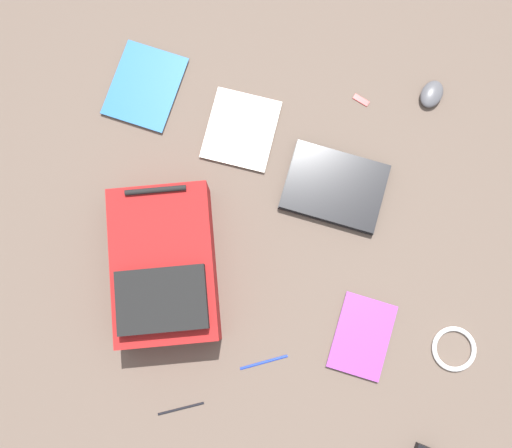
{
  "coord_description": "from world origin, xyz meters",
  "views": [
    {
      "loc": [
        -0.01,
        -0.23,
        1.79
      ],
      "look_at": [
        -0.05,
        0.04,
        0.02
      ],
      "focal_mm": 40.82,
      "sensor_mm": 36.0,
      "label": 1
    }
  ],
  "objects_px": {
    "book_manual": "(145,86)",
    "pen_blue": "(264,362)",
    "cable_coil": "(454,349)",
    "pen_black": "(181,409)",
    "book_blue": "(362,336)",
    "book_comic": "(241,130)",
    "laptop": "(335,187)",
    "backpack": "(165,268)",
    "usb_stick": "(361,100)",
    "computer_mouse": "(432,94)"
  },
  "relations": [
    {
      "from": "laptop",
      "to": "usb_stick",
      "type": "distance_m",
      "value": 0.3
    },
    {
      "from": "cable_coil",
      "to": "pen_blue",
      "type": "height_order",
      "value": "cable_coil"
    },
    {
      "from": "book_manual",
      "to": "usb_stick",
      "type": "distance_m",
      "value": 0.7
    },
    {
      "from": "book_manual",
      "to": "book_blue",
      "type": "distance_m",
      "value": 1.04
    },
    {
      "from": "pen_blue",
      "to": "book_blue",
      "type": "bearing_deg",
      "value": 23.65
    },
    {
      "from": "laptop",
      "to": "computer_mouse",
      "type": "height_order",
      "value": "computer_mouse"
    },
    {
      "from": "book_comic",
      "to": "book_blue",
      "type": "relative_size",
      "value": 1.01
    },
    {
      "from": "book_comic",
      "to": "computer_mouse",
      "type": "distance_m",
      "value": 0.62
    },
    {
      "from": "backpack",
      "to": "pen_blue",
      "type": "height_order",
      "value": "backpack"
    },
    {
      "from": "backpack",
      "to": "computer_mouse",
      "type": "xyz_separation_m",
      "value": [
        0.73,
        0.69,
        -0.07
      ]
    },
    {
      "from": "laptop",
      "to": "pen_black",
      "type": "relative_size",
      "value": 2.37
    },
    {
      "from": "backpack",
      "to": "laptop",
      "type": "height_order",
      "value": "backpack"
    },
    {
      "from": "usb_stick",
      "to": "backpack",
      "type": "bearing_deg",
      "value": -128.91
    },
    {
      "from": "book_manual",
      "to": "book_blue",
      "type": "bearing_deg",
      "value": -40.44
    },
    {
      "from": "cable_coil",
      "to": "laptop",
      "type": "bearing_deg",
      "value": 134.24
    },
    {
      "from": "computer_mouse",
      "to": "pen_black",
      "type": "distance_m",
      "value": 1.25
    },
    {
      "from": "cable_coil",
      "to": "pen_black",
      "type": "height_order",
      "value": "cable_coil"
    },
    {
      "from": "backpack",
      "to": "book_manual",
      "type": "distance_m",
      "value": 0.6
    },
    {
      "from": "book_blue",
      "to": "usb_stick",
      "type": "distance_m",
      "value": 0.75
    },
    {
      "from": "book_blue",
      "to": "pen_blue",
      "type": "xyz_separation_m",
      "value": [
        -0.28,
        -0.12,
        -0.0
      ]
    },
    {
      "from": "laptop",
      "to": "book_manual",
      "type": "bearing_deg",
      "value": 160.09
    },
    {
      "from": "pen_blue",
      "to": "backpack",
      "type": "bearing_deg",
      "value": 145.61
    },
    {
      "from": "pen_black",
      "to": "backpack",
      "type": "bearing_deg",
      "value": 105.28
    },
    {
      "from": "computer_mouse",
      "to": "cable_coil",
      "type": "bearing_deg",
      "value": -59.0
    },
    {
      "from": "book_manual",
      "to": "usb_stick",
      "type": "bearing_deg",
      "value": 5.36
    },
    {
      "from": "backpack",
      "to": "cable_coil",
      "type": "distance_m",
      "value": 0.9
    },
    {
      "from": "book_comic",
      "to": "computer_mouse",
      "type": "bearing_deg",
      "value": 19.69
    },
    {
      "from": "computer_mouse",
      "to": "pen_blue",
      "type": "distance_m",
      "value": 1.0
    },
    {
      "from": "book_comic",
      "to": "cable_coil",
      "type": "distance_m",
      "value": 0.94
    },
    {
      "from": "backpack",
      "to": "book_comic",
      "type": "bearing_deg",
      "value": 72.75
    },
    {
      "from": "book_manual",
      "to": "pen_blue",
      "type": "relative_size",
      "value": 1.99
    },
    {
      "from": "book_manual",
      "to": "pen_blue",
      "type": "height_order",
      "value": "book_manual"
    },
    {
      "from": "pen_blue",
      "to": "book_comic",
      "type": "bearing_deg",
      "value": 104.65
    },
    {
      "from": "book_blue",
      "to": "cable_coil",
      "type": "height_order",
      "value": "same"
    },
    {
      "from": "pen_blue",
      "to": "usb_stick",
      "type": "bearing_deg",
      "value": 78.13
    },
    {
      "from": "pen_black",
      "to": "book_manual",
      "type": "bearing_deg",
      "value": 106.61
    },
    {
      "from": "pen_black",
      "to": "pen_blue",
      "type": "distance_m",
      "value": 0.28
    },
    {
      "from": "book_comic",
      "to": "pen_black",
      "type": "distance_m",
      "value": 0.88
    },
    {
      "from": "computer_mouse",
      "to": "cable_coil",
      "type": "height_order",
      "value": "computer_mouse"
    },
    {
      "from": "cable_coil",
      "to": "pen_black",
      "type": "bearing_deg",
      "value": -158.97
    },
    {
      "from": "backpack",
      "to": "book_manual",
      "type": "relative_size",
      "value": 1.76
    },
    {
      "from": "book_comic",
      "to": "cable_coil",
      "type": "relative_size",
      "value": 1.91
    },
    {
      "from": "backpack",
      "to": "laptop",
      "type": "xyz_separation_m",
      "value": [
        0.47,
        0.34,
        -0.07
      ]
    },
    {
      "from": "cable_coil",
      "to": "pen_black",
      "type": "relative_size",
      "value": 0.96
    },
    {
      "from": "backpack",
      "to": "book_blue",
      "type": "bearing_deg",
      "value": -9.69
    },
    {
      "from": "book_manual",
      "to": "usb_stick",
      "type": "height_order",
      "value": "book_manual"
    },
    {
      "from": "laptop",
      "to": "pen_blue",
      "type": "height_order",
      "value": "laptop"
    },
    {
      "from": "book_comic",
      "to": "backpack",
      "type": "bearing_deg",
      "value": -107.25
    },
    {
      "from": "backpack",
      "to": "book_manual",
      "type": "xyz_separation_m",
      "value": [
        -0.18,
        0.57,
        -0.08
      ]
    },
    {
      "from": "computer_mouse",
      "to": "pen_black",
      "type": "bearing_deg",
      "value": -100.31
    }
  ]
}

